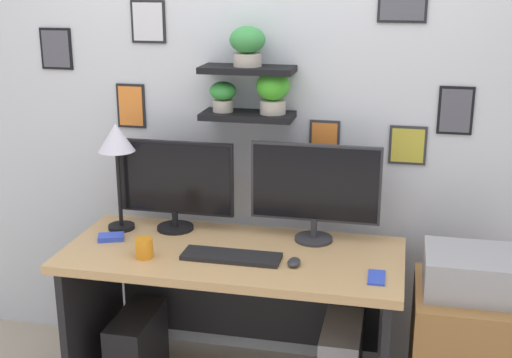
% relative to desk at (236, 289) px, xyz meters
% --- Properties ---
extents(back_wall_assembly, '(4.40, 0.24, 2.70)m').
position_rel_desk_xyz_m(back_wall_assembly, '(0.00, 0.38, 0.82)').
color(back_wall_assembly, silver).
rests_on(back_wall_assembly, ground).
extents(desk, '(1.54, 0.68, 0.75)m').
position_rel_desk_xyz_m(desk, '(0.00, 0.00, 0.00)').
color(desk, tan).
rests_on(desk, ground).
extents(monitor_left, '(0.59, 0.18, 0.45)m').
position_rel_desk_xyz_m(monitor_left, '(-0.34, 0.16, 0.46)').
color(monitor_left, black).
rests_on(monitor_left, desk).
extents(monitor_right, '(0.61, 0.18, 0.47)m').
position_rel_desk_xyz_m(monitor_right, '(0.34, 0.16, 0.47)').
color(monitor_right, '#2D2D33').
rests_on(monitor_right, desk).
extents(keyboard, '(0.44, 0.14, 0.02)m').
position_rel_desk_xyz_m(keyboard, '(0.02, -0.14, 0.22)').
color(keyboard, black).
rests_on(keyboard, desk).
extents(computer_mouse, '(0.06, 0.09, 0.03)m').
position_rel_desk_xyz_m(computer_mouse, '(0.30, -0.15, 0.23)').
color(computer_mouse, '#2D2D33').
rests_on(computer_mouse, desk).
extents(desk_lamp, '(0.18, 0.18, 0.53)m').
position_rel_desk_xyz_m(desk_lamp, '(-0.61, 0.10, 0.64)').
color(desk_lamp, black).
rests_on(desk_lamp, desk).
extents(cell_phone, '(0.07, 0.14, 0.01)m').
position_rel_desk_xyz_m(cell_phone, '(0.66, -0.21, 0.22)').
color(cell_phone, blue).
rests_on(cell_phone, desk).
extents(coffee_mug, '(0.08, 0.08, 0.09)m').
position_rel_desk_xyz_m(coffee_mug, '(-0.36, -0.21, 0.26)').
color(coffee_mug, orange).
rests_on(coffee_mug, desk).
extents(scissors_tray, '(0.14, 0.12, 0.02)m').
position_rel_desk_xyz_m(scissors_tray, '(-0.60, -0.04, 0.23)').
color(scissors_tray, blue).
rests_on(scissors_tray, desk).
extents(printer, '(0.38, 0.34, 0.17)m').
position_rel_desk_xyz_m(printer, '(1.04, -0.09, 0.23)').
color(printer, '#9E9EA3').
rests_on(printer, drawer_cabinet).
extents(computer_tower_left, '(0.18, 0.40, 0.38)m').
position_rel_desk_xyz_m(computer_tower_left, '(-0.48, -0.07, -0.35)').
color(computer_tower_left, black).
rests_on(computer_tower_left, ground).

